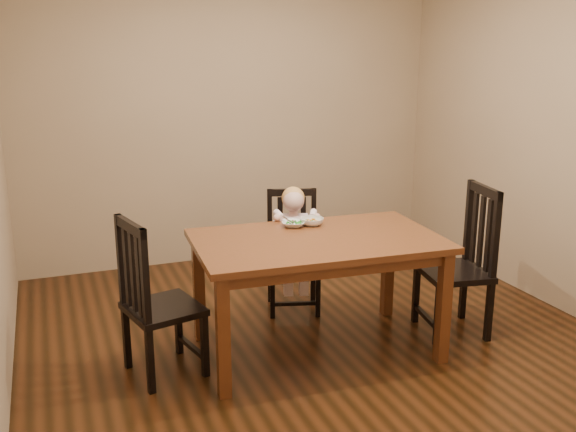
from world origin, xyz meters
name	(u,v)px	position (x,y,z in m)	size (l,w,h in m)	color
room	(319,150)	(0.00, 0.00, 1.35)	(4.01, 4.01, 2.71)	#41200D
dining_table	(317,251)	(-0.07, -0.15, 0.71)	(1.65, 1.05, 0.80)	#532F13
chair_child	(293,253)	(0.06, 0.60, 0.45)	(0.49, 0.48, 0.93)	black
chair_left	(155,302)	(-1.13, -0.10, 0.49)	(0.51, 0.53, 1.02)	black
chair_right	(461,263)	(1.01, -0.24, 0.51)	(0.52, 0.53, 1.07)	black
toddler	(293,238)	(0.04, 0.56, 0.58)	(0.31, 0.38, 0.53)	white
bowl_peas	(293,224)	(-0.12, 0.15, 0.82)	(0.16, 0.16, 0.04)	silver
bowl_veg	(312,222)	(0.02, 0.14, 0.82)	(0.16, 0.16, 0.05)	silver
fork	(289,222)	(-0.16, 0.13, 0.84)	(0.05, 0.11, 0.05)	silver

